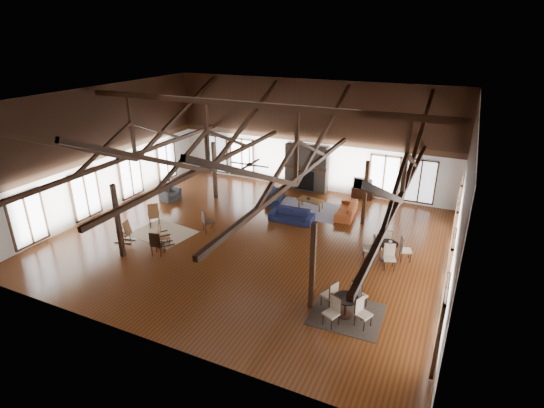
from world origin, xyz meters
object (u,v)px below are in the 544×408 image
at_px(armchair, 169,194).
at_px(cafe_table_far, 387,248).
at_px(sofa_navy_left, 275,196).
at_px(sofa_orange, 346,210).
at_px(sofa_navy_front, 292,215).
at_px(cafe_table_near, 346,303).
at_px(coffee_table, 311,201).
at_px(tv_console, 363,193).

relative_size(armchair, cafe_table_far, 0.51).
bearing_deg(sofa_navy_left, sofa_orange, -108.64).
distance_m(sofa_navy_front, cafe_table_near, 7.23).
bearing_deg(coffee_table, sofa_navy_left, -176.19).
distance_m(sofa_orange, coffee_table, 1.86).
distance_m(sofa_navy_left, armchair, 5.58).
xyz_separation_m(coffee_table, cafe_table_near, (3.95, -7.65, 0.04)).
xyz_separation_m(sofa_orange, coffee_table, (-1.85, 0.03, 0.14)).
bearing_deg(coffee_table, armchair, -153.98).
bearing_deg(tv_console, coffee_table, -127.88).
xyz_separation_m(sofa_navy_front, armchair, (-6.89, -0.23, 0.02)).
xyz_separation_m(sofa_navy_left, cafe_table_far, (6.54, -3.74, 0.21)).
relative_size(sofa_navy_left, cafe_table_far, 1.02).
height_order(sofa_orange, cafe_table_far, cafe_table_far).
bearing_deg(cafe_table_near, tv_console, 100.76).
relative_size(sofa_navy_front, cafe_table_near, 1.14).
bearing_deg(sofa_navy_left, sofa_navy_front, -153.49).
bearing_deg(sofa_navy_left, cafe_table_near, -157.32).
relative_size(sofa_navy_left, sofa_orange, 0.94).
bearing_deg(sofa_navy_front, armchair, -179.92).
xyz_separation_m(sofa_orange, cafe_table_near, (2.10, -7.62, 0.17)).
xyz_separation_m(cafe_table_near, tv_console, (-1.94, 10.23, -0.19)).
bearing_deg(tv_console, sofa_navy_front, -117.74).
distance_m(sofa_navy_left, tv_console, 4.72).
relative_size(cafe_table_far, tv_console, 1.70).
xyz_separation_m(coffee_table, tv_console, (2.01, 2.58, -0.16)).
bearing_deg(sofa_navy_left, armchair, 99.25).
xyz_separation_m(sofa_navy_front, cafe_table_near, (4.25, -5.85, 0.17)).
relative_size(coffee_table, cafe_table_near, 0.76).
bearing_deg(armchair, sofa_navy_left, -55.35).
distance_m(sofa_navy_front, cafe_table_far, 5.05).
bearing_deg(sofa_orange, armchair, -82.71).
bearing_deg(sofa_navy_front, sofa_navy_left, 129.42).
xyz_separation_m(sofa_navy_front, sofa_navy_left, (-1.79, 2.04, -0.02)).
bearing_deg(cafe_table_far, armchair, 172.79).
xyz_separation_m(sofa_orange, tv_console, (0.16, 2.61, -0.02)).
relative_size(sofa_navy_front, tv_console, 1.86).
bearing_deg(cafe_table_near, sofa_navy_front, 126.00).
bearing_deg(cafe_table_near, coffee_table, 117.30).
height_order(armchair, cafe_table_near, cafe_table_near).
bearing_deg(sofa_orange, coffee_table, -96.25).
bearing_deg(coffee_table, cafe_table_near, -52.50).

